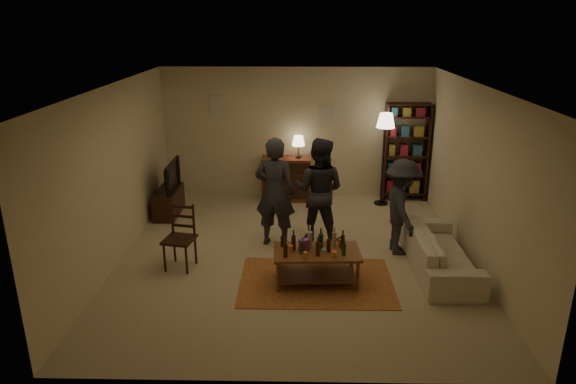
{
  "coord_description": "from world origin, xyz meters",
  "views": [
    {
      "loc": [
        0.06,
        -7.46,
        3.64
      ],
      "look_at": [
        -0.11,
        0.1,
        1.05
      ],
      "focal_mm": 32.0,
      "sensor_mm": 36.0,
      "label": 1
    }
  ],
  "objects_px": {
    "bookshelf": "(406,151)",
    "dresser": "(287,178)",
    "dining_chair": "(181,234)",
    "floor_lamp": "(385,127)",
    "tv_stand": "(169,195)",
    "person_right": "(319,190)",
    "sofa": "(440,251)",
    "coffee_table": "(316,255)",
    "person_left": "(275,192)",
    "person_by_sofa": "(402,207)"
  },
  "relations": [
    {
      "from": "tv_stand",
      "to": "person_right",
      "type": "distance_m",
      "value": 3.11
    },
    {
      "from": "person_right",
      "to": "person_by_sofa",
      "type": "distance_m",
      "value": 1.38
    },
    {
      "from": "dresser",
      "to": "floor_lamp",
      "type": "height_order",
      "value": "floor_lamp"
    },
    {
      "from": "dresser",
      "to": "bookshelf",
      "type": "bearing_deg",
      "value": 1.57
    },
    {
      "from": "dining_chair",
      "to": "tv_stand",
      "type": "relative_size",
      "value": 0.95
    },
    {
      "from": "dining_chair",
      "to": "bookshelf",
      "type": "xyz_separation_m",
      "value": [
        3.97,
        3.15,
        0.51
      ]
    },
    {
      "from": "tv_stand",
      "to": "person_by_sofa",
      "type": "height_order",
      "value": "person_by_sofa"
    },
    {
      "from": "person_left",
      "to": "person_by_sofa",
      "type": "distance_m",
      "value": 2.05
    },
    {
      "from": "dresser",
      "to": "person_right",
      "type": "height_order",
      "value": "person_right"
    },
    {
      "from": "coffee_table",
      "to": "person_right",
      "type": "height_order",
      "value": "person_right"
    },
    {
      "from": "person_left",
      "to": "sofa",
      "type": "bearing_deg",
      "value": 172.73
    },
    {
      "from": "dining_chair",
      "to": "person_by_sofa",
      "type": "bearing_deg",
      "value": 20.72
    },
    {
      "from": "dining_chair",
      "to": "sofa",
      "type": "bearing_deg",
      "value": 10.94
    },
    {
      "from": "coffee_table",
      "to": "floor_lamp",
      "type": "bearing_deg",
      "value": 66.56
    },
    {
      "from": "dining_chair",
      "to": "person_right",
      "type": "xyz_separation_m",
      "value": [
        2.12,
        1.02,
        0.37
      ]
    },
    {
      "from": "bookshelf",
      "to": "tv_stand",
      "type": "bearing_deg",
      "value": -168.2
    },
    {
      "from": "floor_lamp",
      "to": "person_right",
      "type": "relative_size",
      "value": 1.04
    },
    {
      "from": "sofa",
      "to": "person_right",
      "type": "bearing_deg",
      "value": 59.73
    },
    {
      "from": "floor_lamp",
      "to": "sofa",
      "type": "distance_m",
      "value": 3.18
    },
    {
      "from": "dining_chair",
      "to": "tv_stand",
      "type": "bearing_deg",
      "value": 119.81
    },
    {
      "from": "coffee_table",
      "to": "dresser",
      "type": "height_order",
      "value": "dresser"
    },
    {
      "from": "coffee_table",
      "to": "tv_stand",
      "type": "height_order",
      "value": "tv_stand"
    },
    {
      "from": "tv_stand",
      "to": "person_by_sofa",
      "type": "distance_m",
      "value": 4.46
    },
    {
      "from": "dresser",
      "to": "person_by_sofa",
      "type": "distance_m",
      "value": 3.17
    },
    {
      "from": "floor_lamp",
      "to": "sofa",
      "type": "relative_size",
      "value": 0.9
    },
    {
      "from": "person_right",
      "to": "dining_chair",
      "type": "bearing_deg",
      "value": 44.26
    },
    {
      "from": "dining_chair",
      "to": "sofa",
      "type": "relative_size",
      "value": 0.48
    },
    {
      "from": "dining_chair",
      "to": "dresser",
      "type": "xyz_separation_m",
      "value": [
        1.53,
        3.08,
        -0.05
      ]
    },
    {
      "from": "floor_lamp",
      "to": "sofa",
      "type": "xyz_separation_m",
      "value": [
        0.45,
        -2.87,
        -1.29
      ]
    },
    {
      "from": "coffee_table",
      "to": "person_left",
      "type": "bearing_deg",
      "value": 116.02
    },
    {
      "from": "bookshelf",
      "to": "dresser",
      "type": "bearing_deg",
      "value": -178.43
    },
    {
      "from": "tv_stand",
      "to": "person_right",
      "type": "height_order",
      "value": "person_right"
    },
    {
      "from": "dresser",
      "to": "person_right",
      "type": "xyz_separation_m",
      "value": [
        0.59,
        -2.06,
        0.42
      ]
    },
    {
      "from": "coffee_table",
      "to": "person_left",
      "type": "relative_size",
      "value": 0.68
    },
    {
      "from": "person_right",
      "to": "person_by_sofa",
      "type": "relative_size",
      "value": 1.15
    },
    {
      "from": "person_by_sofa",
      "to": "tv_stand",
      "type": "bearing_deg",
      "value": 64.89
    },
    {
      "from": "floor_lamp",
      "to": "person_right",
      "type": "height_order",
      "value": "floor_lamp"
    },
    {
      "from": "dresser",
      "to": "tv_stand",
      "type": "bearing_deg",
      "value": -157.93
    },
    {
      "from": "bookshelf",
      "to": "person_left",
      "type": "distance_m",
      "value": 3.46
    },
    {
      "from": "floor_lamp",
      "to": "sofa",
      "type": "height_order",
      "value": "floor_lamp"
    },
    {
      "from": "floor_lamp",
      "to": "person_left",
      "type": "xyz_separation_m",
      "value": [
        -2.08,
        -2.0,
        -0.68
      ]
    },
    {
      "from": "sofa",
      "to": "person_right",
      "type": "distance_m",
      "value": 2.17
    },
    {
      "from": "person_left",
      "to": "person_right",
      "type": "relative_size",
      "value": 1.03
    },
    {
      "from": "dining_chair",
      "to": "sofa",
      "type": "height_order",
      "value": "dining_chair"
    },
    {
      "from": "bookshelf",
      "to": "person_by_sofa",
      "type": "height_order",
      "value": "bookshelf"
    },
    {
      "from": "tv_stand",
      "to": "floor_lamp",
      "type": "distance_m",
      "value": 4.42
    },
    {
      "from": "dining_chair",
      "to": "floor_lamp",
      "type": "bearing_deg",
      "value": 50.63
    },
    {
      "from": "dresser",
      "to": "person_left",
      "type": "distance_m",
      "value": 2.3
    },
    {
      "from": "dresser",
      "to": "bookshelf",
      "type": "relative_size",
      "value": 0.67
    },
    {
      "from": "bookshelf",
      "to": "person_right",
      "type": "relative_size",
      "value": 1.13
    }
  ]
}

